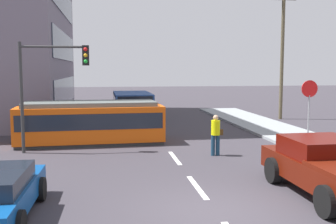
{
  "coord_description": "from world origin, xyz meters",
  "views": [
    {
      "loc": [
        -2.63,
        -9.47,
        3.54
      ],
      "look_at": [
        0.18,
        8.94,
        1.53
      ],
      "focal_mm": 43.04,
      "sensor_mm": 36.0,
      "label": 1
    }
  ],
  "objects_px": {
    "city_bus": "(132,104)",
    "parked_sedan_mid": "(53,120)",
    "utility_pole_mid": "(282,53)",
    "stop_sign": "(309,99)",
    "traffic_light_mast": "(50,75)",
    "streetcar_tram": "(91,122)",
    "pedestrian_crossing": "(216,133)",
    "pickup_truck_parked": "(330,168)",
    "parked_sedan_far": "(68,108)"
  },
  "relations": [
    {
      "from": "city_bus",
      "to": "parked_sedan_mid",
      "type": "xyz_separation_m",
      "value": [
        -4.78,
        -5.08,
        -0.43
      ]
    },
    {
      "from": "city_bus",
      "to": "utility_pole_mid",
      "type": "bearing_deg",
      "value": -9.25
    },
    {
      "from": "stop_sign",
      "to": "parked_sedan_mid",
      "type": "bearing_deg",
      "value": 151.95
    },
    {
      "from": "parked_sedan_mid",
      "to": "stop_sign",
      "type": "relative_size",
      "value": 1.54
    },
    {
      "from": "parked_sedan_mid",
      "to": "traffic_light_mast",
      "type": "relative_size",
      "value": 0.96
    },
    {
      "from": "streetcar_tram",
      "to": "parked_sedan_mid",
      "type": "distance_m",
      "value": 4.57
    },
    {
      "from": "streetcar_tram",
      "to": "pedestrian_crossing",
      "type": "distance_m",
      "value": 6.29
    },
    {
      "from": "parked_sedan_mid",
      "to": "city_bus",
      "type": "bearing_deg",
      "value": 46.74
    },
    {
      "from": "pedestrian_crossing",
      "to": "pickup_truck_parked",
      "type": "xyz_separation_m",
      "value": [
        1.74,
        -5.58,
        -0.15
      ]
    },
    {
      "from": "streetcar_tram",
      "to": "stop_sign",
      "type": "bearing_deg",
      "value": -14.01
    },
    {
      "from": "city_bus",
      "to": "pickup_truck_parked",
      "type": "bearing_deg",
      "value": -76.65
    },
    {
      "from": "streetcar_tram",
      "to": "pickup_truck_parked",
      "type": "xyz_separation_m",
      "value": [
        6.87,
        -9.2,
        -0.23
      ]
    },
    {
      "from": "streetcar_tram",
      "to": "utility_pole_mid",
      "type": "distance_m",
      "value": 15.26
    },
    {
      "from": "utility_pole_mid",
      "to": "parked_sedan_mid",
      "type": "bearing_deg",
      "value": -167.33
    },
    {
      "from": "pedestrian_crossing",
      "to": "utility_pole_mid",
      "type": "xyz_separation_m",
      "value": [
        7.74,
        10.98,
        3.68
      ]
    },
    {
      "from": "streetcar_tram",
      "to": "pedestrian_crossing",
      "type": "height_order",
      "value": "streetcar_tram"
    },
    {
      "from": "pickup_truck_parked",
      "to": "city_bus",
      "type": "bearing_deg",
      "value": 103.35
    },
    {
      "from": "streetcar_tram",
      "to": "parked_sedan_far",
      "type": "relative_size",
      "value": 1.66
    },
    {
      "from": "parked_sedan_mid",
      "to": "utility_pole_mid",
      "type": "xyz_separation_m",
      "value": [
        15.11,
        3.4,
        4.0
      ]
    },
    {
      "from": "stop_sign",
      "to": "pedestrian_crossing",
      "type": "bearing_deg",
      "value": -165.76
    },
    {
      "from": "stop_sign",
      "to": "city_bus",
      "type": "bearing_deg",
      "value": 122.23
    },
    {
      "from": "parked_sedan_far",
      "to": "stop_sign",
      "type": "distance_m",
      "value": 17.93
    },
    {
      "from": "stop_sign",
      "to": "parked_sedan_far",
      "type": "bearing_deg",
      "value": 131.5
    },
    {
      "from": "pickup_truck_parked",
      "to": "parked_sedan_far",
      "type": "relative_size",
      "value": 1.21
    },
    {
      "from": "city_bus",
      "to": "utility_pole_mid",
      "type": "relative_size",
      "value": 0.6
    },
    {
      "from": "city_bus",
      "to": "pedestrian_crossing",
      "type": "xyz_separation_m",
      "value": [
        2.59,
        -12.66,
        -0.11
      ]
    },
    {
      "from": "utility_pole_mid",
      "to": "streetcar_tram",
      "type": "bearing_deg",
      "value": -150.26
    },
    {
      "from": "pedestrian_crossing",
      "to": "utility_pole_mid",
      "type": "distance_m",
      "value": 13.93
    },
    {
      "from": "pedestrian_crossing",
      "to": "utility_pole_mid",
      "type": "bearing_deg",
      "value": 54.81
    },
    {
      "from": "parked_sedan_mid",
      "to": "stop_sign",
      "type": "xyz_separation_m",
      "value": [
        12.02,
        -6.4,
        1.57
      ]
    },
    {
      "from": "city_bus",
      "to": "parked_sedan_mid",
      "type": "height_order",
      "value": "city_bus"
    },
    {
      "from": "parked_sedan_far",
      "to": "stop_sign",
      "type": "relative_size",
      "value": 1.44
    },
    {
      "from": "pedestrian_crossing",
      "to": "traffic_light_mast",
      "type": "xyz_separation_m",
      "value": [
        -6.7,
        1.7,
        2.33
      ]
    },
    {
      "from": "parked_sedan_far",
      "to": "traffic_light_mast",
      "type": "height_order",
      "value": "traffic_light_mast"
    },
    {
      "from": "city_bus",
      "to": "pedestrian_crossing",
      "type": "height_order",
      "value": "city_bus"
    },
    {
      "from": "pickup_truck_parked",
      "to": "traffic_light_mast",
      "type": "distance_m",
      "value": 11.41
    },
    {
      "from": "pedestrian_crossing",
      "to": "parked_sedan_mid",
      "type": "height_order",
      "value": "pedestrian_crossing"
    },
    {
      "from": "streetcar_tram",
      "to": "traffic_light_mast",
      "type": "distance_m",
      "value": 3.35
    },
    {
      "from": "pickup_truck_parked",
      "to": "utility_pole_mid",
      "type": "height_order",
      "value": "utility_pole_mid"
    },
    {
      "from": "city_bus",
      "to": "parked_sedan_mid",
      "type": "distance_m",
      "value": 6.99
    },
    {
      "from": "city_bus",
      "to": "pedestrian_crossing",
      "type": "relative_size",
      "value": 3.21
    },
    {
      "from": "utility_pole_mid",
      "to": "parked_sedan_far",
      "type": "bearing_deg",
      "value": 166.52
    },
    {
      "from": "parked_sedan_mid",
      "to": "traffic_light_mast",
      "type": "xyz_separation_m",
      "value": [
        0.67,
        -5.89,
        2.65
      ]
    },
    {
      "from": "parked_sedan_far",
      "to": "utility_pole_mid",
      "type": "xyz_separation_m",
      "value": [
        14.93,
        -3.58,
        4.0
      ]
    },
    {
      "from": "traffic_light_mast",
      "to": "utility_pole_mid",
      "type": "relative_size",
      "value": 0.52
    },
    {
      "from": "pickup_truck_parked",
      "to": "utility_pole_mid",
      "type": "distance_m",
      "value": 18.03
    },
    {
      "from": "pedestrian_crossing",
      "to": "parked_sedan_mid",
      "type": "distance_m",
      "value": 10.58
    },
    {
      "from": "streetcar_tram",
      "to": "pedestrian_crossing",
      "type": "relative_size",
      "value": 4.12
    },
    {
      "from": "pedestrian_crossing",
      "to": "parked_sedan_far",
      "type": "height_order",
      "value": "pedestrian_crossing"
    },
    {
      "from": "streetcar_tram",
      "to": "parked_sedan_far",
      "type": "xyz_separation_m",
      "value": [
        -2.05,
        10.94,
        -0.4
      ]
    }
  ]
}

